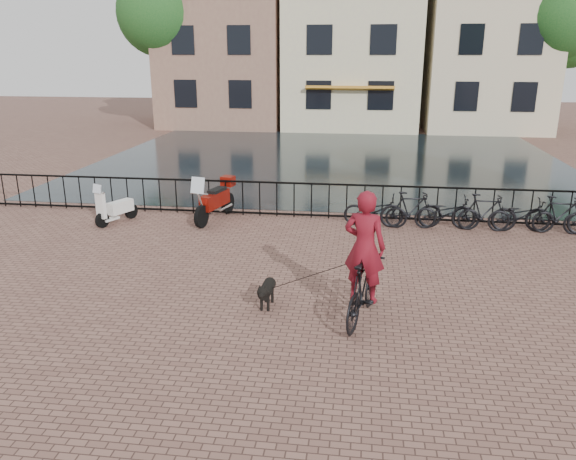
# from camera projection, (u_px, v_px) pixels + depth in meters

# --- Properties ---
(ground) EXTENTS (100.00, 100.00, 0.00)m
(ground) POSITION_uv_depth(u_px,v_px,m) (262.00, 363.00, 8.59)
(ground) COLOR brown
(ground) RESTS_ON ground
(canal_water) EXTENTS (20.00, 20.00, 0.00)m
(canal_water) POSITION_uv_depth(u_px,v_px,m) (331.00, 159.00, 24.93)
(canal_water) COLOR black
(canal_water) RESTS_ON ground
(railing) EXTENTS (20.00, 0.05, 1.02)m
(railing) POSITION_uv_depth(u_px,v_px,m) (311.00, 201.00, 16.00)
(railing) COLOR black
(railing) RESTS_ON ground
(canal_house_left) EXTENTS (7.50, 9.00, 12.80)m
(canal_house_left) POSITION_uv_depth(u_px,v_px,m) (228.00, 22.00, 35.94)
(canal_house_left) COLOR #80584A
(canal_house_left) RESTS_ON ground
(canal_house_mid) EXTENTS (8.00, 9.50, 11.80)m
(canal_house_mid) POSITION_uv_depth(u_px,v_px,m) (354.00, 29.00, 35.07)
(canal_house_mid) COLOR beige
(canal_house_mid) RESTS_ON ground
(canal_house_right) EXTENTS (7.00, 9.00, 13.30)m
(canal_house_right) POSITION_uv_depth(u_px,v_px,m) (487.00, 15.00, 33.83)
(canal_house_right) COLOR beige
(canal_house_right) RESTS_ON ground
(tree_far_left) EXTENTS (5.04, 5.04, 9.27)m
(tree_far_left) POSITION_uv_depth(u_px,v_px,m) (159.00, 14.00, 33.46)
(tree_far_left) COLOR black
(tree_far_left) RESTS_ON ground
(tree_far_right) EXTENTS (4.76, 4.76, 8.76)m
(tree_far_right) POSITION_uv_depth(u_px,v_px,m) (564.00, 17.00, 30.64)
(tree_far_right) COLOR black
(tree_far_right) RESTS_ON ground
(cyclist) EXTENTS (1.07, 2.10, 2.76)m
(cyclist) POSITION_uv_depth(u_px,v_px,m) (364.00, 265.00, 9.67)
(cyclist) COLOR black
(cyclist) RESTS_ON ground
(dog) EXTENTS (0.31, 0.85, 0.56)m
(dog) POSITION_uv_depth(u_px,v_px,m) (267.00, 292.00, 10.44)
(dog) COLOR black
(dog) RESTS_ON ground
(motorcycle) EXTENTS (0.95, 2.07, 1.44)m
(motorcycle) POSITION_uv_depth(u_px,v_px,m) (215.00, 195.00, 15.70)
(motorcycle) COLOR maroon
(motorcycle) RESTS_ON ground
(scooter) EXTENTS (0.89, 1.37, 1.24)m
(scooter) POSITION_uv_depth(u_px,v_px,m) (116.00, 201.00, 15.48)
(scooter) COLOR white
(scooter) RESTS_ON ground
(parked_bike_0) EXTENTS (1.77, 0.78, 0.90)m
(parked_bike_0) POSITION_uv_depth(u_px,v_px,m) (375.00, 210.00, 15.22)
(parked_bike_0) COLOR black
(parked_bike_0) RESTS_ON ground
(parked_bike_1) EXTENTS (1.71, 0.67, 1.00)m
(parked_bike_1) POSITION_uv_depth(u_px,v_px,m) (411.00, 210.00, 15.08)
(parked_bike_1) COLOR black
(parked_bike_1) RESTS_ON ground
(parked_bike_2) EXTENTS (1.73, 0.65, 0.90)m
(parked_bike_2) POSITION_uv_depth(u_px,v_px,m) (447.00, 213.00, 14.97)
(parked_bike_2) COLOR black
(parked_bike_2) RESTS_ON ground
(parked_bike_3) EXTENTS (1.68, 0.54, 1.00)m
(parked_bike_3) POSITION_uv_depth(u_px,v_px,m) (484.00, 212.00, 14.84)
(parked_bike_3) COLOR black
(parked_bike_3) RESTS_ON ground
(parked_bike_4) EXTENTS (1.74, 0.67, 0.90)m
(parked_bike_4) POSITION_uv_depth(u_px,v_px,m) (521.00, 216.00, 14.73)
(parked_bike_4) COLOR black
(parked_bike_4) RESTS_ON ground
(parked_bike_5) EXTENTS (1.72, 0.71, 1.00)m
(parked_bike_5) POSITION_uv_depth(u_px,v_px,m) (560.00, 215.00, 14.60)
(parked_bike_5) COLOR black
(parked_bike_5) RESTS_ON ground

